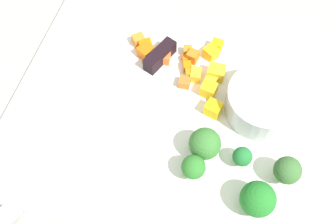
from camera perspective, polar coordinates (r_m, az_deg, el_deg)
name	(u,v)px	position (r m, az deg, el deg)	size (l,w,h in m)	color
ground_plane	(168,120)	(0.59, 0.00, -1.08)	(4.00, 4.00, 0.00)	#9C9891
cutting_board	(168,118)	(0.58, 0.00, -0.79)	(0.43, 0.34, 0.01)	white
prep_bowl	(264,102)	(0.58, 12.76, 1.29)	(0.10, 0.10, 0.04)	silver
chef_knife	(122,96)	(0.59, -6.20, 2.21)	(0.15, 0.33, 0.02)	silver
carrot_dice_0	(191,51)	(0.63, 3.08, 8.11)	(0.01, 0.01, 0.01)	orange
carrot_dice_1	(187,66)	(0.61, 2.59, 6.13)	(0.01, 0.01, 0.01)	orange
carrot_dice_2	(146,52)	(0.63, -2.98, 8.06)	(0.02, 0.02, 0.02)	orange
carrot_dice_3	(146,46)	(0.63, -3.01, 8.80)	(0.02, 0.02, 0.02)	orange
carrot_dice_4	(183,58)	(0.62, 2.04, 7.19)	(0.01, 0.01, 0.01)	orange
carrot_dice_5	(185,82)	(0.60, 2.25, 4.00)	(0.02, 0.02, 0.01)	orange
carrot_dice_6	(191,74)	(0.61, 3.09, 5.12)	(0.02, 0.01, 0.01)	orange
carrot_dice_7	(166,58)	(0.62, -0.33, 7.26)	(0.01, 0.02, 0.02)	orange
carrot_dice_8	(193,57)	(0.62, 3.34, 7.43)	(0.02, 0.02, 0.02)	orange
carrot_dice_9	(139,40)	(0.64, -3.97, 9.64)	(0.02, 0.01, 0.02)	orange
pepper_dice_0	(211,53)	(0.63, 5.78, 7.90)	(0.02, 0.02, 0.02)	yellow
pepper_dice_1	(196,75)	(0.60, 3.74, 5.00)	(0.01, 0.02, 0.01)	yellow
pepper_dice_2	(209,90)	(0.59, 5.48, 3.00)	(0.02, 0.02, 0.02)	yellow
pepper_dice_3	(210,82)	(0.60, 5.70, 4.07)	(0.02, 0.02, 0.01)	yellow
pepper_dice_4	(213,109)	(0.57, 6.07, 0.43)	(0.02, 0.02, 0.02)	yellow
pepper_dice_5	(217,45)	(0.64, 6.57, 8.90)	(0.01, 0.02, 0.02)	yellow
pepper_dice_6	(216,73)	(0.61, 6.49, 5.27)	(0.02, 0.02, 0.02)	yellow
broccoli_floret_0	(287,171)	(0.53, 15.72, -7.57)	(0.03, 0.03, 0.04)	#8EC069
broccoli_floret_1	(242,157)	(0.54, 9.93, -5.94)	(0.03, 0.03, 0.03)	#83B160
broccoli_floret_2	(258,199)	(0.51, 11.95, -11.37)	(0.04, 0.04, 0.05)	#8AC365
broccoli_floret_3	(205,144)	(0.53, 4.96, -4.28)	(0.04, 0.04, 0.05)	#87BA5A
broccoli_floret_4	(193,167)	(0.52, 3.42, -7.42)	(0.03, 0.03, 0.04)	#93B65E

